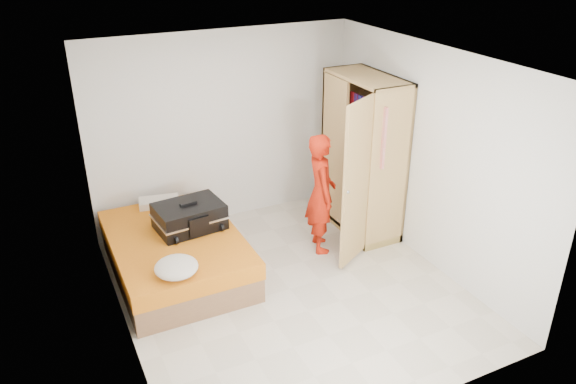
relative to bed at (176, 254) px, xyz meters
name	(u,v)px	position (x,y,z in m)	size (l,w,h in m)	color
room	(290,186)	(1.05, -0.90, 1.05)	(4.00, 4.02, 2.60)	beige
bed	(176,254)	(0.00, 0.00, 0.00)	(1.42, 2.02, 0.50)	brown
wardrobe	(362,161)	(2.51, -0.06, 0.75)	(1.10, 1.47, 2.10)	tan
person	(321,193)	(1.80, -0.23, 0.52)	(0.56, 0.37, 1.53)	red
suitcase	(189,216)	(0.22, 0.10, 0.40)	(0.84, 0.65, 0.34)	black
round_cushion	(176,267)	(-0.19, -0.79, 0.33)	(0.45, 0.45, 0.17)	beige
pillow	(159,202)	(0.04, 0.85, 0.29)	(0.50, 0.25, 0.09)	beige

